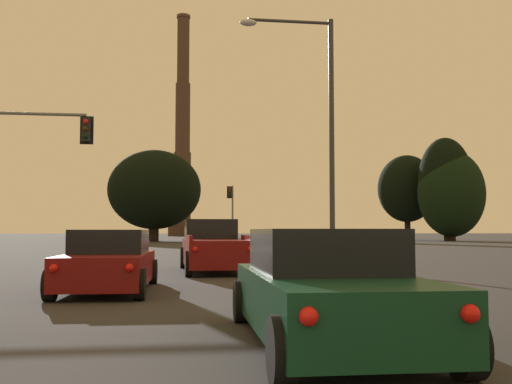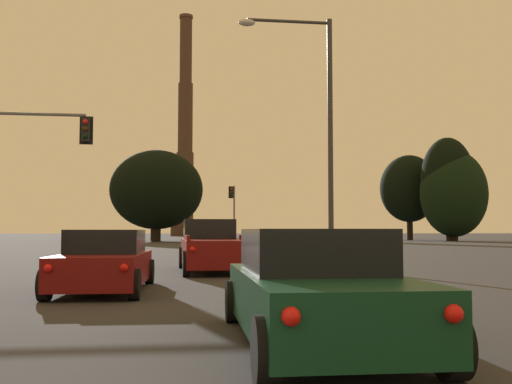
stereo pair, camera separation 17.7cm
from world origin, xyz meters
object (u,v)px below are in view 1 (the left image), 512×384
object	(u,v)px
street_lamp	(318,115)
smokestack	(182,149)
sedan_center_lane_second	(109,262)
sedan_right_lane_third	(326,290)
pickup_truck_right_lane_front	(214,248)
traffic_light_far_right	(231,206)
traffic_light_overhead_left	(12,147)

from	to	relation	value
street_lamp	smokestack	world-z (taller)	smokestack
sedan_center_lane_second	street_lamp	xyz separation A→B (m)	(6.86, 7.57, 5.14)
sedan_right_lane_third	smokestack	world-z (taller)	smokestack
sedan_center_lane_second	street_lamp	distance (m)	11.43
sedan_center_lane_second	pickup_truck_right_lane_front	distance (m)	7.14
pickup_truck_right_lane_front	smokestack	distance (m)	131.75
sedan_center_lane_second	traffic_light_far_right	bearing A→B (deg)	83.11
pickup_truck_right_lane_front	traffic_light_far_right	size ratio (longest dim) A/B	0.91
sedan_center_lane_second	street_lamp	size ratio (longest dim) A/B	0.50
sedan_center_lane_second	traffic_light_far_right	xyz separation A→B (m)	(7.37, 47.66, 3.32)
sedan_right_lane_third	sedan_center_lane_second	bearing A→B (deg)	116.65
sedan_right_lane_third	traffic_light_far_right	bearing A→B (deg)	86.66
sedan_right_lane_third	traffic_light_overhead_left	world-z (taller)	traffic_light_overhead_left
pickup_truck_right_lane_front	sedan_right_lane_third	bearing A→B (deg)	-89.16
sedan_center_lane_second	smokestack	distance (m)	138.26
sedan_center_lane_second	traffic_light_overhead_left	distance (m)	14.18
sedan_right_lane_third	smokestack	distance (m)	145.13
sedan_right_lane_third	street_lamp	size ratio (longest dim) A/B	0.50
smokestack	street_lamp	bearing A→B (deg)	-88.45
sedan_right_lane_third	pickup_truck_right_lane_front	bearing A→B (deg)	93.02
pickup_truck_right_lane_front	traffic_light_far_right	xyz separation A→B (m)	(4.50, 41.12, 3.19)
pickup_truck_right_lane_front	sedan_right_lane_third	xyz separation A→B (m)	(0.52, -13.53, -0.14)
sedan_right_lane_third	street_lamp	bearing A→B (deg)	77.41
sedan_right_lane_third	traffic_light_far_right	xyz separation A→B (m)	(3.99, 54.65, 3.32)
traffic_light_overhead_left	smokestack	distance (m)	125.68
traffic_light_overhead_left	street_lamp	world-z (taller)	street_lamp
sedan_right_lane_third	traffic_light_far_right	distance (m)	54.89
traffic_light_overhead_left	street_lamp	distance (m)	13.24
sedan_center_lane_second	street_lamp	bearing A→B (deg)	49.73
pickup_truck_right_lane_front	sedan_right_lane_third	distance (m)	13.54
sedan_right_lane_third	smokestack	size ratio (longest dim) A/B	0.08
sedan_center_lane_second	traffic_light_overhead_left	world-z (taller)	traffic_light_overhead_left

